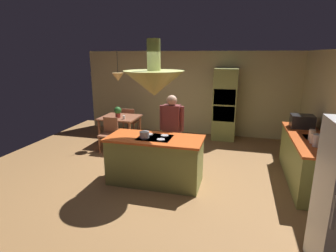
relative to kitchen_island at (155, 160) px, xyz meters
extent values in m
plane|color=#9E7042|center=(0.00, 0.20, -0.46)|extent=(8.16, 8.16, 0.00)
cube|color=beige|center=(0.00, 3.65, 0.81)|extent=(6.80, 0.10, 2.55)
cube|color=#8C934C|center=(0.00, 0.00, -0.02)|extent=(1.78, 0.79, 0.88)
cube|color=#E05B23|center=(0.00, 0.00, 0.44)|extent=(1.84, 0.85, 0.04)
cube|color=black|center=(0.00, 0.00, 0.45)|extent=(0.64, 0.52, 0.01)
cylinder|color=#B2B2B7|center=(-0.16, -0.13, 0.47)|extent=(0.15, 0.15, 0.02)
cylinder|color=#B2B2B7|center=(0.16, -0.13, 0.47)|extent=(0.15, 0.15, 0.02)
cylinder|color=#B2B2B7|center=(-0.16, 0.13, 0.47)|extent=(0.15, 0.15, 0.02)
cylinder|color=#B2B2B7|center=(0.16, 0.13, 0.47)|extent=(0.15, 0.15, 0.02)
cube|color=#8C934C|center=(2.84, 0.80, -0.02)|extent=(0.62, 2.31, 0.88)
cube|color=#E05B23|center=(2.84, 0.80, 0.44)|extent=(0.66, 2.35, 0.04)
cube|color=#B2B2B7|center=(3.00, 0.80, 0.38)|extent=(0.48, 0.36, 0.16)
cube|color=#8C934C|center=(1.10, 3.25, 0.57)|extent=(0.66, 0.62, 2.07)
cube|color=black|center=(1.10, 2.96, 0.84)|extent=(0.60, 0.04, 0.44)
cube|color=black|center=(1.10, 2.96, 0.36)|extent=(0.60, 0.04, 0.44)
cube|color=#B2B2B7|center=(2.47, -2.07, 0.53)|extent=(0.03, 0.04, 0.36)
cube|color=#94563B|center=(-1.70, 2.10, 0.28)|extent=(1.02, 0.90, 0.04)
cylinder|color=#94563B|center=(-2.15, 1.71, -0.10)|extent=(0.06, 0.06, 0.72)
cylinder|color=#94563B|center=(-1.25, 1.71, -0.10)|extent=(0.06, 0.06, 0.72)
cylinder|color=#94563B|center=(-2.15, 2.49, -0.10)|extent=(0.06, 0.06, 0.72)
cylinder|color=#94563B|center=(-1.25, 2.49, -0.10)|extent=(0.06, 0.06, 0.72)
cylinder|color=tan|center=(0.07, 0.69, -0.06)|extent=(0.14, 0.14, 0.81)
cylinder|color=tan|center=(0.25, 0.69, -0.06)|extent=(0.14, 0.14, 0.81)
cube|color=brown|center=(0.16, 0.69, 0.66)|extent=(0.36, 0.22, 0.62)
cylinder|color=brown|center=(-0.06, 0.69, 0.69)|extent=(0.09, 0.09, 0.53)
cylinder|color=brown|center=(0.38, 0.69, 0.69)|extent=(0.09, 0.09, 0.53)
sphere|color=tan|center=(0.16, 0.69, 1.07)|extent=(0.22, 0.22, 0.22)
cone|color=#8C934C|center=(0.00, 0.00, 1.48)|extent=(1.10, 1.10, 0.45)
cylinder|color=#8C934C|center=(0.00, 0.00, 1.98)|extent=(0.24, 0.24, 0.55)
cone|color=#E0B266|center=(-1.70, 2.10, 1.40)|extent=(0.32, 0.32, 0.22)
cylinder|color=black|center=(-1.70, 2.10, 1.81)|extent=(0.01, 0.01, 0.60)
cube|color=#94563B|center=(-1.70, 1.35, -0.02)|extent=(0.40, 0.40, 0.04)
cube|color=#94563B|center=(-1.70, 1.53, 0.20)|extent=(0.40, 0.04, 0.42)
cylinder|color=#94563B|center=(-1.87, 1.18, -0.25)|extent=(0.04, 0.04, 0.43)
cylinder|color=#94563B|center=(-1.53, 1.18, -0.25)|extent=(0.04, 0.04, 0.43)
cylinder|color=#94563B|center=(-1.87, 1.52, -0.25)|extent=(0.04, 0.04, 0.43)
cylinder|color=#94563B|center=(-1.53, 1.52, -0.25)|extent=(0.04, 0.04, 0.43)
cube|color=#94563B|center=(-1.70, 2.85, -0.02)|extent=(0.40, 0.40, 0.04)
cube|color=#94563B|center=(-1.70, 2.67, 0.20)|extent=(0.40, 0.04, 0.42)
cylinder|color=#94563B|center=(-1.53, 3.02, -0.25)|extent=(0.04, 0.04, 0.43)
cylinder|color=#94563B|center=(-1.87, 3.02, -0.25)|extent=(0.04, 0.04, 0.43)
cylinder|color=#94563B|center=(-1.53, 2.68, -0.25)|extent=(0.04, 0.04, 0.43)
cylinder|color=#94563B|center=(-1.87, 2.68, -0.25)|extent=(0.04, 0.04, 0.43)
cylinder|color=#99382D|center=(-1.71, 2.00, 0.36)|extent=(0.14, 0.14, 0.12)
sphere|color=#2D722D|center=(-1.71, 2.00, 0.50)|extent=(0.20, 0.20, 0.20)
cylinder|color=white|center=(-1.47, 1.87, 0.34)|extent=(0.07, 0.07, 0.09)
cylinder|color=silver|center=(2.84, 0.22, 0.56)|extent=(0.13, 0.13, 0.21)
cylinder|color=silver|center=(2.84, 0.40, 0.55)|extent=(0.14, 0.14, 0.18)
cylinder|color=silver|center=(2.84, 0.58, 0.56)|extent=(0.11, 0.11, 0.20)
cube|color=#232326|center=(2.84, 1.49, 0.60)|extent=(0.46, 0.36, 0.28)
cylinder|color=#B2B2B7|center=(-0.16, -0.13, 0.54)|extent=(0.18, 0.18, 0.12)
camera|label=1|loc=(1.53, -4.70, 1.99)|focal=29.03mm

